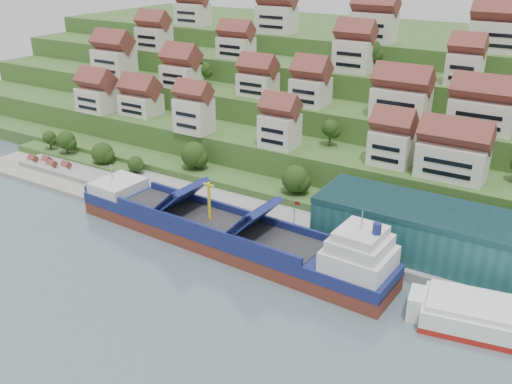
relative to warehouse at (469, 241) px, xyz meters
The scene contains 10 objects.
ground 55.18m from the warehouse, 161.90° to the right, with size 300.00×300.00×0.00m, color slate.
quay 32.64m from the warehouse, behind, with size 180.00×14.00×2.20m, color gray.
pebble_beach 110.32m from the warehouse, behind, with size 45.00×20.00×1.00m, color gray.
hillside 101.03m from the warehouse, 121.00° to the left, with size 260.00×128.00×31.00m.
hillside_village 68.38m from the warehouse, 138.53° to the left, with size 160.59×64.79×28.99m.
hillside_trees 59.53m from the warehouse, 153.24° to the left, with size 136.49×62.82×31.99m.
warehouse is the anchor object (origin of this frame).
flagpole 34.60m from the warehouse, 168.33° to the right, with size 1.28×0.16×8.00m.
beach_huts 112.29m from the warehouse, behind, with size 14.40×3.70×2.20m.
cargo_ship 46.80m from the warehouse, 160.24° to the right, with size 75.29×15.38×16.55m.
Camera 1 is at (67.72, -85.94, 59.56)m, focal length 40.00 mm.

